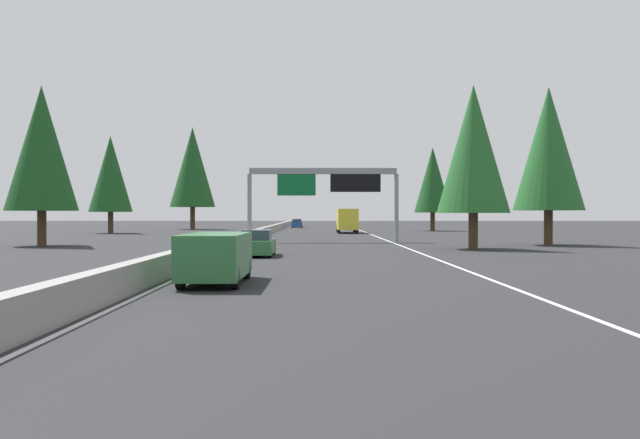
% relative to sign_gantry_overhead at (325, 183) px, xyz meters
% --- Properties ---
extents(ground_plane, '(320.00, 320.00, 0.00)m').
position_rel_sign_gantry_overhead_xyz_m(ground_plane, '(8.00, 6.04, -4.92)').
color(ground_plane, '#262628').
extents(median_barrier, '(180.00, 0.56, 0.90)m').
position_rel_sign_gantry_overhead_xyz_m(median_barrier, '(28.00, 6.34, -4.47)').
color(median_barrier, gray).
rests_on(median_barrier, ground).
extents(shoulder_stripe_right, '(160.00, 0.16, 0.01)m').
position_rel_sign_gantry_overhead_xyz_m(shoulder_stripe_right, '(18.00, -5.48, -4.92)').
color(shoulder_stripe_right, silver).
rests_on(shoulder_stripe_right, ground).
extents(shoulder_stripe_median, '(160.00, 0.16, 0.01)m').
position_rel_sign_gantry_overhead_xyz_m(shoulder_stripe_median, '(18.00, 5.79, -4.92)').
color(shoulder_stripe_median, silver).
rests_on(shoulder_stripe_median, ground).
extents(sign_gantry_overhead, '(0.50, 12.68, 6.18)m').
position_rel_sign_gantry_overhead_xyz_m(sign_gantry_overhead, '(0.00, 0.00, 0.00)').
color(sign_gantry_overhead, gray).
rests_on(sign_gantry_overhead, ground).
extents(minivan_far_left, '(5.00, 1.95, 1.69)m').
position_rel_sign_gantry_overhead_xyz_m(minivan_far_left, '(-33.56, 4.12, -3.97)').
color(minivan_far_left, '#2D6B38').
rests_on(minivan_far_left, ground).
extents(sedan_mid_left, '(4.40, 1.80, 1.47)m').
position_rel_sign_gantry_overhead_xyz_m(sedan_mid_left, '(-18.76, 4.02, -4.24)').
color(sedan_mid_left, '#2D6B38').
rests_on(sedan_mid_left, ground).
extents(box_truck_near_right, '(8.50, 2.40, 2.95)m').
position_rel_sign_gantry_overhead_xyz_m(box_truck_near_right, '(26.42, -3.04, -3.31)').
color(box_truck_near_right, gold).
rests_on(box_truck_near_right, ground).
extents(sedan_far_right, '(4.40, 1.80, 1.47)m').
position_rel_sign_gantry_overhead_xyz_m(sedan_far_right, '(58.75, 4.05, -4.24)').
color(sedan_far_right, '#1E4793').
rests_on(sedan_far_right, ground).
extents(conifer_right_near, '(4.83, 4.83, 10.98)m').
position_rel_sign_gantry_overhead_xyz_m(conifer_right_near, '(-11.43, -9.75, 1.75)').
color(conifer_right_near, '#4C3823').
rests_on(conifer_right_near, ground).
extents(conifer_right_mid, '(5.24, 5.24, 11.91)m').
position_rel_sign_gantry_overhead_xyz_m(conifer_right_mid, '(-5.85, -16.71, 2.31)').
color(conifer_right_mid, '#4C3823').
rests_on(conifer_right_mid, ground).
extents(conifer_right_far, '(5.08, 5.08, 11.54)m').
position_rel_sign_gantry_overhead_xyz_m(conifer_right_far, '(36.39, -15.31, 2.09)').
color(conifer_right_far, '#4C3823').
rests_on(conifer_right_far, ground).
extents(conifer_left_near, '(5.17, 5.17, 11.76)m').
position_rel_sign_gantry_overhead_xyz_m(conifer_left_near, '(-6.91, 20.86, 2.22)').
color(conifer_left_near, '#4C3823').
rests_on(conifer_left_near, ground).
extents(conifer_left_mid, '(5.18, 5.18, 11.78)m').
position_rel_sign_gantry_overhead_xyz_m(conifer_left_mid, '(25.00, 25.59, 2.24)').
color(conifer_left_mid, '#4C3823').
rests_on(conifer_left_mid, ground).
extents(conifer_left_far, '(6.80, 6.80, 15.46)m').
position_rel_sign_gantry_overhead_xyz_m(conifer_left_far, '(45.41, 19.45, 4.48)').
color(conifer_left_far, '#4C3823').
rests_on(conifer_left_far, ground).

